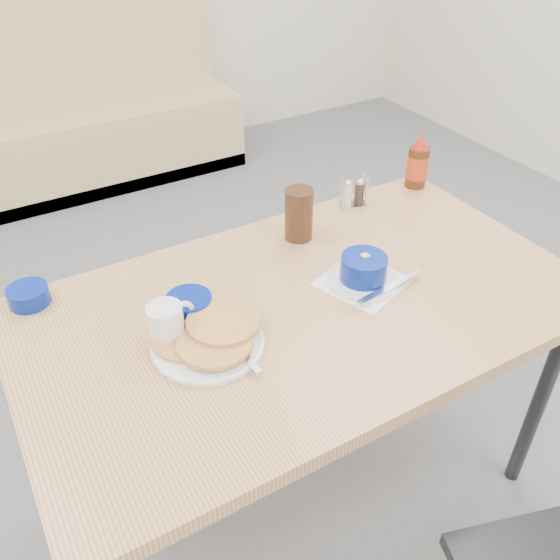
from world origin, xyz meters
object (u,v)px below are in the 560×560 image
dining_table (306,321)px  amber_tumbler (299,214)px  coffee_mug (167,322)px  grits_setting (364,272)px  condiment_caddy (353,194)px  butter_bowl (189,306)px  pancake_plate (209,339)px  syrup_bottle (418,164)px  creamer_bowl (29,296)px  booth_bench (73,124)px

dining_table → amber_tumbler: amber_tumbler is taller
coffee_mug → grits_setting: bearing=-6.0°
grits_setting → condiment_caddy: condiment_caddy is taller
coffee_mug → grits_setting: 0.51m
dining_table → butter_bowl: 0.30m
grits_setting → butter_bowl: size_ratio=2.41×
grits_setting → amber_tumbler: bearing=95.6°
amber_tumbler → condiment_caddy: amber_tumbler is taller
amber_tumbler → grits_setting: bearing=-84.4°
pancake_plate → amber_tumbler: (0.41, 0.28, 0.06)m
condiment_caddy → syrup_bottle: (0.25, 0.00, 0.04)m
condiment_caddy → butter_bowl: bearing=-143.5°
grits_setting → dining_table: bearing=177.3°
dining_table → condiment_caddy: (0.39, 0.34, 0.10)m
coffee_mug → amber_tumbler: (0.48, 0.22, 0.03)m
butter_bowl → syrup_bottle: size_ratio=0.62×
pancake_plate → creamer_bowl: bearing=131.3°
amber_tumbler → syrup_bottle: 0.51m
pancake_plate → syrup_bottle: bearing=21.5°
grits_setting → creamer_bowl: 0.83m
butter_bowl → syrup_bottle: 0.94m
pancake_plate → creamer_bowl: same height
condiment_caddy → coffee_mug: bearing=-141.5°
pancake_plate → coffee_mug: (-0.07, 0.07, 0.03)m
booth_bench → creamer_bowl: booth_bench is taller
booth_bench → grits_setting: 2.59m
condiment_caddy → creamer_bowl: bearing=-163.5°
booth_bench → condiment_caddy: (0.39, -2.19, 0.45)m
dining_table → butter_bowl: size_ratio=12.65×
creamer_bowl → amber_tumbler: size_ratio=0.66×
booth_bench → pancake_plate: bearing=-96.1°
pancake_plate → creamer_bowl: (-0.32, 0.36, 0.00)m
creamer_bowl → amber_tumbler: 0.74m
dining_table → condiment_caddy: 0.52m
creamer_bowl → syrup_bottle: size_ratio=0.56×
condiment_caddy → syrup_bottle: bearing=16.5°
grits_setting → syrup_bottle: size_ratio=1.49×
syrup_bottle → coffee_mug: bearing=-163.3°
creamer_bowl → butter_bowl: 0.40m
dining_table → pancake_plate: bearing=-175.6°
amber_tumbler → pancake_plate: bearing=-145.5°
grits_setting → amber_tumbler: (-0.03, 0.27, 0.04)m
dining_table → coffee_mug: coffee_mug is taller
butter_bowl → amber_tumbler: amber_tumbler is taller
creamer_bowl → syrup_bottle: bearing=-0.0°
booth_bench → coffee_mug: bearing=-97.8°
pancake_plate → grits_setting: bearing=1.7°
grits_setting → creamer_bowl: grits_setting is taller
creamer_bowl → coffee_mug: bearing=-49.9°
pancake_plate → syrup_bottle: syrup_bottle is taller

